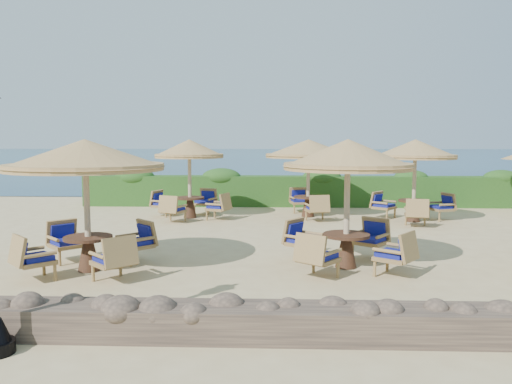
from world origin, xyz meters
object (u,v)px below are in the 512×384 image
object	(u,v)px
cafe_set_0	(86,177)
cafe_set_5	(415,164)
cafe_set_3	(190,168)
cafe_set_4	(308,157)
cafe_set_1	(347,182)

from	to	relation	value
cafe_set_0	cafe_set_5	bearing A→B (deg)	37.91
cafe_set_3	cafe_set_4	size ratio (longest dim) A/B	0.97
cafe_set_3	cafe_set_4	distance (m)	4.05
cafe_set_4	cafe_set_5	bearing A→B (deg)	-15.47
cafe_set_1	cafe_set_4	size ratio (longest dim) A/B	0.90
cafe_set_1	cafe_set_5	size ratio (longest dim) A/B	0.97
cafe_set_0	cafe_set_5	world-z (taller)	same
cafe_set_3	cafe_set_0	bearing A→B (deg)	-97.27
cafe_set_3	cafe_set_5	distance (m)	7.37
cafe_set_1	cafe_set_3	world-z (taller)	same
cafe_set_1	cafe_set_4	world-z (taller)	same
cafe_set_0	cafe_set_1	size ratio (longest dim) A/B	1.18
cafe_set_0	cafe_set_1	bearing A→B (deg)	5.12
cafe_set_5	cafe_set_4	bearing A→B (deg)	164.53
cafe_set_1	cafe_set_4	distance (m)	6.88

